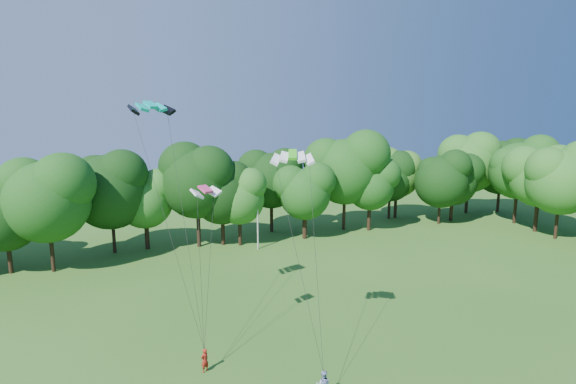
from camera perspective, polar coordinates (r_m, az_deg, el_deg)
name	(u,v)px	position (r m, az deg, el deg)	size (l,w,h in m)	color
utility_pole	(258,218)	(53.13, -3.88, -3.32)	(1.42, 0.53, 7.32)	#ACADA4
kite_flyer_left	(205,360)	(30.36, -10.54, -20.26)	(0.56, 0.37, 1.54)	#A82015
kite_teal	(150,105)	(32.67, -17.07, 10.54)	(3.23, 2.09, 0.59)	#05AB9C
kite_green	(293,155)	(26.92, 0.58, 4.78)	(2.74, 2.05, 0.59)	#3CC71D
kite_pink	(205,189)	(28.90, -10.45, 0.36)	(2.10, 1.51, 0.44)	#CA386C
tree_back_center	(222,186)	(54.67, -8.41, 0.73)	(8.05, 8.05, 11.70)	black
tree_back_east	(397,172)	(70.66, 13.66, 2.50)	(7.87, 7.87, 11.44)	#342714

